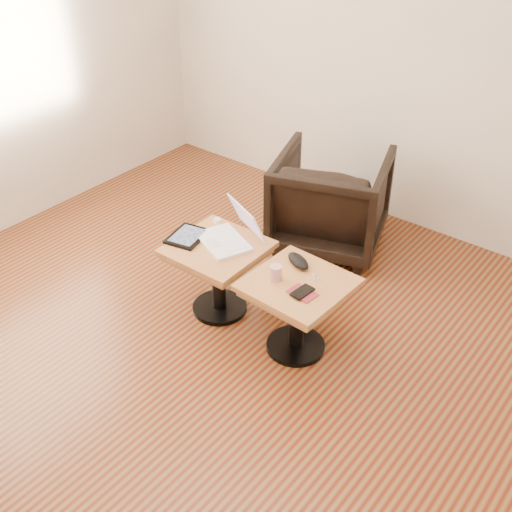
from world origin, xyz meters
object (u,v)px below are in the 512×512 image
Objects in this scene: striped_cup at (276,273)px; armchair at (331,201)px; side_table_right at (298,299)px; laptop at (231,234)px; side_table_left at (218,263)px.

armchair is at bearing 107.68° from striped_cup.
side_table_right is 0.71× the size of armchair.
laptop reaches higher than armchair.
laptop is at bearing 161.57° from striped_cup.
side_table_right is 6.31× the size of striped_cup.
side_table_left is 0.19m from laptop.
side_table_right is 0.58m from laptop.
striped_cup is at bearing 88.48° from armchair.
laptop is at bearing 172.98° from side_table_right.
laptop reaches higher than side_table_left.
side_table_right is 1.25× the size of laptop.
striped_cup is (-0.11, -0.05, 0.16)m from side_table_right.
armchair is (-0.46, 1.05, -0.01)m from side_table_right.
armchair reaches higher than side_table_left.
side_table_left and side_table_right have the same top height.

